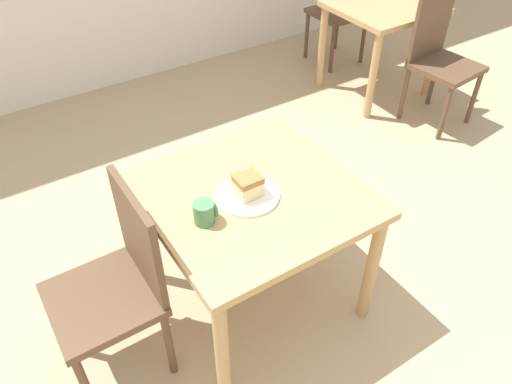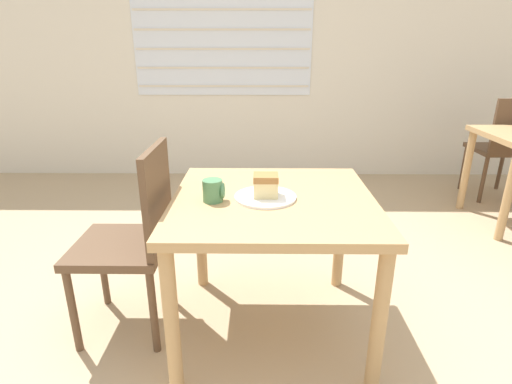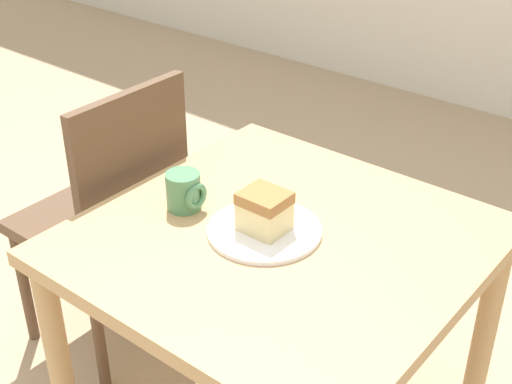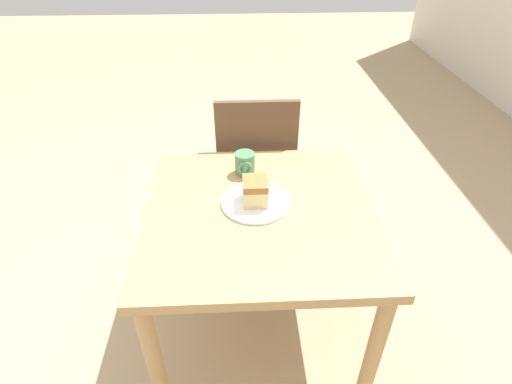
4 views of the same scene
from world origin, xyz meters
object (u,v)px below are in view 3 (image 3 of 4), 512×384
at_px(plate, 264,230).
at_px(cake_slice, 264,211).
at_px(chair_near_window, 111,213).
at_px(coffee_mug, 185,191).
at_px(dining_table_near, 279,270).

xyz_separation_m(plate, cake_slice, (0.00, -0.00, 0.06)).
bearing_deg(chair_near_window, cake_slice, 87.09).
bearing_deg(coffee_mug, cake_slice, 8.76).
relative_size(chair_near_window, cake_slice, 8.66).
height_order(chair_near_window, coffee_mug, chair_near_window).
distance_m(chair_near_window, coffee_mug, 0.47).
bearing_deg(plate, cake_slice, -60.37).
distance_m(dining_table_near, plate, 0.11).
bearing_deg(dining_table_near, plate, -158.71).
relative_size(dining_table_near, cake_slice, 8.36).
bearing_deg(cake_slice, coffee_mug, -171.24).
xyz_separation_m(chair_near_window, plate, (0.62, -0.03, 0.21)).
xyz_separation_m(chair_near_window, coffee_mug, (0.39, -0.07, 0.25)).
relative_size(chair_near_window, coffee_mug, 9.61).
height_order(dining_table_near, plate, plate).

